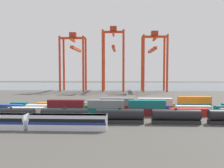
{
  "coord_description": "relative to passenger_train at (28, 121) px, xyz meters",
  "views": [
    {
      "loc": [
        12.84,
        -75.22,
        15.0
      ],
      "look_at": [
        8.18,
        34.57,
        8.51
      ],
      "focal_mm": 36.54,
      "sensor_mm": 36.0,
      "label": 1
    }
  ],
  "objects": [
    {
      "name": "shipping_container_25",
      "position": [
        51.36,
        30.12,
        -0.84
      ],
      "size": [
        12.1,
        2.44,
        2.6
      ],
      "primitive_type": "cube",
      "color": "#146066",
      "rests_on": "ground_plane"
    },
    {
      "name": "shipping_container_2",
      "position": [
        -8.31,
        18.67,
        -0.84
      ],
      "size": [
        12.1,
        2.44,
        2.6
      ],
      "primitive_type": "cube",
      "color": "silver",
      "rests_on": "ground_plane"
    },
    {
      "name": "passenger_train",
      "position": [
        0.0,
        0.0,
        0.0
      ],
      "size": [
        40.52,
        3.14,
        3.9
      ],
      "color": "silver",
      "rests_on": "ground_plane"
    },
    {
      "name": "shipping_container_7",
      "position": [
        32.24,
        18.67,
        -0.84
      ],
      "size": [
        12.1,
        2.44,
        2.6
      ],
      "primitive_type": "cube",
      "color": "maroon",
      "rests_on": "ground_plane"
    },
    {
      "name": "shipping_container_14",
      "position": [
        22.24,
        24.4,
        -0.84
      ],
      "size": [
        12.1,
        2.44,
        2.6
      ],
      "primitive_type": "cube",
      "color": "#AD211C",
      "rests_on": "ground_plane"
    },
    {
      "name": "shipping_container_21",
      "position": [
        -2.63,
        30.12,
        -0.84
      ],
      "size": [
        12.1,
        2.44,
        2.6
      ],
      "primitive_type": "cube",
      "color": "orange",
      "rests_on": "ground_plane"
    },
    {
      "name": "gantry_crane_west",
      "position": [
        -11.81,
        112.93,
        24.26
      ],
      "size": [
        18.44,
        36.36,
        42.71
      ],
      "color": "red",
      "rests_on": "ground_plane"
    },
    {
      "name": "gantry_crane_central",
      "position": [
        17.83,
        112.93,
        25.91
      ],
      "size": [
        16.26,
        37.27,
        46.92
      ],
      "color": "red",
      "rests_on": "ground_plane"
    },
    {
      "name": "shipping_container_11",
      "position": [
        -18.22,
        24.4,
        -0.84
      ],
      "size": [
        12.1,
        2.44,
        2.6
      ],
      "primitive_type": "cube",
      "color": "#1C4299",
      "rests_on": "ground_plane"
    },
    {
      "name": "shipping_container_16",
      "position": [
        35.73,
        24.4,
        -0.84
      ],
      "size": [
        12.1,
        2.44,
        2.6
      ],
      "primitive_type": "cube",
      "color": "#1C4299",
      "rests_on": "ground_plane"
    },
    {
      "name": "shipping_container_6",
      "position": [
        18.72,
        18.67,
        1.76
      ],
      "size": [
        12.1,
        2.44,
        2.6
      ],
      "primitive_type": "cube",
      "color": "slate",
      "rests_on": "shipping_container_5"
    },
    {
      "name": "shipping_container_22",
      "position": [
        10.86,
        30.12,
        -0.84
      ],
      "size": [
        6.04,
        2.44,
        2.6
      ],
      "primitive_type": "cube",
      "color": "slate",
      "rests_on": "ground_plane"
    },
    {
      "name": "shipping_container_13",
      "position": [
        8.76,
        24.4,
        -0.84
      ],
      "size": [
        12.1,
        2.44,
        2.6
      ],
      "primitive_type": "cube",
      "color": "#197538",
      "rests_on": "ground_plane"
    },
    {
      "name": "shipping_container_20",
      "position": [
        -16.13,
        30.12,
        -0.84
      ],
      "size": [
        6.04,
        2.44,
        2.6
      ],
      "primitive_type": "cube",
      "color": "#146066",
      "rests_on": "ground_plane"
    },
    {
      "name": "shipping_container_15",
      "position": [
        22.24,
        24.4,
        1.76
      ],
      "size": [
        12.1,
        2.44,
        2.6
      ],
      "primitive_type": "cube",
      "color": "slate",
      "rests_on": "shipping_container_14"
    },
    {
      "name": "shipping_container_3",
      "position": [
        5.21,
        18.67,
        -0.84
      ],
      "size": [
        12.1,
        2.44,
        2.6
      ],
      "primitive_type": "cube",
      "color": "#146066",
      "rests_on": "ground_plane"
    },
    {
      "name": "ground_plane",
      "position": [
        11.06,
        58.7,
        -2.14
      ],
      "size": [
        420.0,
        420.0,
        0.0
      ],
      "primitive_type": "plane",
      "color": "#4C4944"
    },
    {
      "name": "gantry_crane_east",
      "position": [
        47.47,
        113.48,
        24.4
      ],
      "size": [
        18.09,
        39.83,
        43.35
      ],
      "color": "red",
      "rests_on": "ground_plane"
    },
    {
      "name": "shipping_container_4",
      "position": [
        5.21,
        18.67,
        1.76
      ],
      "size": [
        12.1,
        2.44,
        2.6
      ],
      "primitive_type": "cube",
      "color": "maroon",
      "rests_on": "shipping_container_3"
    },
    {
      "name": "shipping_container_9",
      "position": [
        45.75,
        18.67,
        -0.84
      ],
      "size": [
        12.1,
        2.44,
        2.6
      ],
      "primitive_type": "cube",
      "color": "#AD211C",
      "rests_on": "ground_plane"
    },
    {
      "name": "shipping_container_23",
      "position": [
        24.36,
        30.12,
        -0.84
      ],
      "size": [
        6.04,
        2.44,
        2.6
      ],
      "primitive_type": "cube",
      "color": "#146066",
      "rests_on": "ground_plane"
    },
    {
      "name": "shipping_container_26",
      "position": [
        51.36,
        30.12,
        1.76
      ],
      "size": [
        12.1,
        2.44,
        2.6
      ],
      "primitive_type": "cube",
      "color": "orange",
      "rests_on": "shipping_container_25"
    },
    {
      "name": "shipping_container_12",
      "position": [
        -4.73,
        24.4,
        -0.84
      ],
      "size": [
        12.1,
        2.44,
        2.6
      ],
      "primitive_type": "cube",
      "color": "silver",
      "rests_on": "ground_plane"
    },
    {
      "name": "freight_tank_row",
      "position": [
        23.41,
        7.62,
        -0.02
      ],
      "size": [
        76.56,
        3.0,
        4.46
      ],
      "color": "#232326",
      "rests_on": "ground_plane"
    },
    {
      "name": "shipping_container_5",
      "position": [
        18.72,
        18.67,
        -0.84
      ],
      "size": [
        12.1,
        2.44,
        2.6
      ],
      "primitive_type": "cube",
      "color": "#146066",
      "rests_on": "ground_plane"
    },
    {
      "name": "shipping_container_8",
      "position": [
        32.24,
        18.67,
        1.76
      ],
      "size": [
        12.1,
        2.44,
        2.6
      ],
      "primitive_type": "cube",
      "color": "#146066",
      "rests_on": "shipping_container_7"
    },
    {
      "name": "shipping_container_18",
      "position": [
        49.22,
        24.4,
        -0.84
      ],
      "size": [
        12.1,
        2.44,
        2.6
      ],
      "primitive_type": "cube",
      "color": "silver",
      "rests_on": "ground_plane"
    },
    {
      "name": "shipping_container_24",
      "position": [
        37.86,
        30.12,
        -0.84
      ],
      "size": [
        12.1,
        2.44,
        2.6
      ],
      "primitive_type": "cube",
      "color": "orange",
      "rests_on": "ground_plane"
    },
    {
      "name": "harbour_water",
      "position": [
        11.06,
        168.06,
        -2.14
      ],
      "size": [
        400.0,
        110.0,
        0.01
      ],
      "primitive_type": "cube",
      "color": "slate",
      "rests_on": "ground_plane"
    },
    {
      "name": "shipping_container_17",
      "position": [
        35.73,
        24.4,
        1.76
      ],
      "size": [
        12.1,
        2.44,
        2.6
      ],
      "primitive_type": "cube",
      "color": "silver",
      "rests_on": "shipping_container_16"
    }
  ]
}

